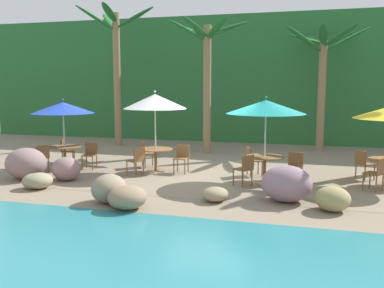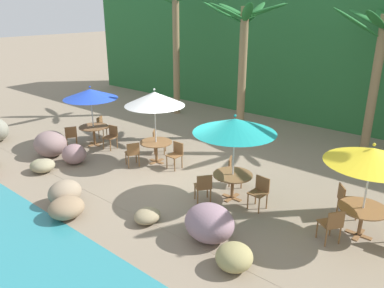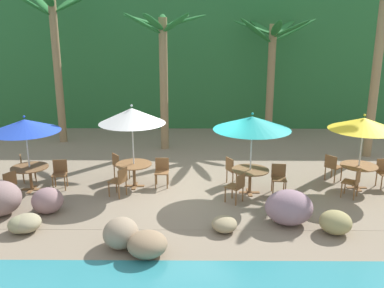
{
  "view_description": "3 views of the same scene",
  "coord_description": "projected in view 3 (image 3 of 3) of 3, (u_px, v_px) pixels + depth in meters",
  "views": [
    {
      "loc": [
        2.88,
        -12.37,
        2.77
      ],
      "look_at": [
        -0.56,
        -0.14,
        1.0
      ],
      "focal_mm": 40.11,
      "sensor_mm": 36.0,
      "label": 1
    },
    {
      "loc": [
        6.92,
        -8.24,
        5.13
      ],
      "look_at": [
        -0.5,
        0.56,
        0.91
      ],
      "focal_mm": 35.61,
      "sensor_mm": 36.0,
      "label": 2
    },
    {
      "loc": [
        -0.0,
        -12.11,
        4.92
      ],
      "look_at": [
        -0.1,
        0.4,
        1.34
      ],
      "focal_mm": 40.04,
      "sensor_mm": 36.0,
      "label": 3
    }
  ],
  "objects": [
    {
      "name": "dining_table_blue",
      "position": [
        30.0,
        171.0,
        12.83
      ],
      "size": [
        1.1,
        1.1,
        0.74
      ],
      "color": "brown",
      "rests_on": "ground"
    },
    {
      "name": "chair_blue_inland",
      "position": [
        25.0,
        166.0,
        13.57
      ],
      "size": [
        0.56,
        0.56,
        0.87
      ],
      "color": "brown",
      "rests_on": "ground"
    },
    {
      "name": "dining_table_white",
      "position": [
        134.0,
        168.0,
        13.11
      ],
      "size": [
        1.1,
        1.1,
        0.74
      ],
      "color": "brown",
      "rests_on": "ground"
    },
    {
      "name": "umbrella_teal",
      "position": [
        252.0,
        123.0,
        12.18
      ],
      "size": [
        2.23,
        2.23,
        2.45
      ],
      "color": "silver",
      "rests_on": "ground"
    },
    {
      "name": "rock_seawall",
      "position": [
        89.0,
        217.0,
        10.34
      ],
      "size": [
        16.05,
        3.45,
        0.92
      ],
      "color": "gray",
      "rests_on": "ground"
    },
    {
      "name": "chair_white_inland",
      "position": [
        119.0,
        164.0,
        13.75
      ],
      "size": [
        0.59,
        0.59,
        0.87
      ],
      "color": "brown",
      "rests_on": "ground"
    },
    {
      "name": "ground_plane",
      "position": [
        195.0,
        190.0,
        12.99
      ],
      "size": [
        120.0,
        120.0,
        0.0
      ],
      "primitive_type": "plane",
      "color": "gray"
    },
    {
      "name": "chair_teal_inland",
      "position": [
        232.0,
        169.0,
        13.33
      ],
      "size": [
        0.57,
        0.57,
        0.87
      ],
      "color": "brown",
      "rests_on": "ground"
    },
    {
      "name": "chair_white_seaward",
      "position": [
        162.0,
        170.0,
        13.21
      ],
      "size": [
        0.42,
        0.43,
        0.87
      ],
      "color": "brown",
      "rests_on": "ground"
    },
    {
      "name": "chair_blue_seaward",
      "position": [
        60.0,
        172.0,
        13.03
      ],
      "size": [
        0.47,
        0.47,
        0.87
      ],
      "color": "brown",
      "rests_on": "ground"
    },
    {
      "name": "terrace_deck",
      "position": [
        195.0,
        190.0,
        12.99
      ],
      "size": [
        18.0,
        5.2,
        0.01
      ],
      "color": "gray",
      "rests_on": "ground"
    },
    {
      "name": "umbrella_yellow",
      "position": [
        364.0,
        124.0,
        12.58
      ],
      "size": [
        2.04,
        2.04,
        2.33
      ],
      "color": "silver",
      "rests_on": "ground"
    },
    {
      "name": "palm_tree_nearest",
      "position": [
        56.0,
        45.0,
        17.18
      ],
      "size": [
        3.27,
        3.58,
        6.15
      ],
      "color": "olive",
      "rests_on": "ground"
    },
    {
      "name": "palm_tree_fourth",
      "position": [
        381.0,
        39.0,
        15.12
      ],
      "size": [
        3.29,
        3.15,
        6.53
      ],
      "color": "olive",
      "rests_on": "ground"
    },
    {
      "name": "chair_teal_left",
      "position": [
        237.0,
        186.0,
        11.94
      ],
      "size": [
        0.6,
        0.59,
        0.87
      ],
      "color": "brown",
      "rests_on": "ground"
    },
    {
      "name": "palm_tree_second",
      "position": [
        163.0,
        55.0,
        16.28
      ],
      "size": [
        3.27,
        3.19,
        5.28
      ],
      "color": "olive",
      "rests_on": "ground"
    },
    {
      "name": "chair_white_left",
      "position": [
        120.0,
        180.0,
        12.37
      ],
      "size": [
        0.57,
        0.57,
        0.87
      ],
      "color": "brown",
      "rests_on": "ground"
    },
    {
      "name": "chair_yellow_seaward",
      "position": [
        384.0,
        171.0,
        13.11
      ],
      "size": [
        0.44,
        0.44,
        0.87
      ],
      "color": "brown",
      "rests_on": "ground"
    },
    {
      "name": "dining_table_yellow",
      "position": [
        359.0,
        169.0,
        12.97
      ],
      "size": [
        1.1,
        1.1,
        0.74
      ],
      "color": "brown",
      "rests_on": "ground"
    },
    {
      "name": "chair_yellow_inland",
      "position": [
        332.0,
        166.0,
        13.59
      ],
      "size": [
        0.6,
        0.59,
        0.87
      ],
      "color": "brown",
      "rests_on": "ground"
    },
    {
      "name": "chair_teal_seaward",
      "position": [
        279.0,
        176.0,
        12.65
      ],
      "size": [
        0.45,
        0.46,
        0.87
      ],
      "color": "brown",
      "rests_on": "ground"
    },
    {
      "name": "umbrella_white",
      "position": [
        132.0,
        116.0,
        12.66
      ],
      "size": [
        1.99,
        1.99,
        2.58
      ],
      "color": "silver",
      "rests_on": "ground"
    },
    {
      "name": "palm_tree_third",
      "position": [
        272.0,
        54.0,
        17.98
      ],
      "size": [
        3.51,
        3.66,
        5.1
      ],
      "color": "olive",
      "rests_on": "ground"
    },
    {
      "name": "foliage_backdrop",
      "position": [
        195.0,
        63.0,
        20.82
      ],
      "size": [
        28.0,
        2.4,
        6.0
      ],
      "color": "#286633",
      "rests_on": "ground"
    },
    {
      "name": "chair_blue_left",
      "position": [
        8.0,
        183.0,
        12.11
      ],
      "size": [
        0.58,
        0.58,
        0.87
      ],
      "color": "brown",
      "rests_on": "ground"
    },
    {
      "name": "umbrella_blue",
      "position": [
        25.0,
        126.0,
        12.44
      ],
      "size": [
        2.03,
        2.03,
        2.31
      ],
      "color": "silver",
      "rests_on": "ground"
    },
    {
      "name": "dining_table_teal",
      "position": [
        250.0,
        174.0,
        12.6
      ],
      "size": [
        1.1,
        1.1,
        0.74
      ],
      "color": "brown",
      "rests_on": "ground"
    },
    {
      "name": "chair_yellow_left",
      "position": [
        354.0,
        181.0,
        12.28
      ],
      "size": [
        0.59,
        0.59,
        0.87
      ],
      "color": "brown",
      "rests_on": "ground"
    }
  ]
}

